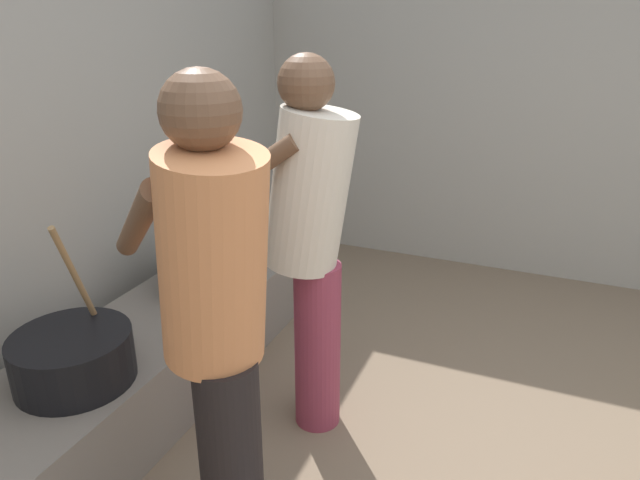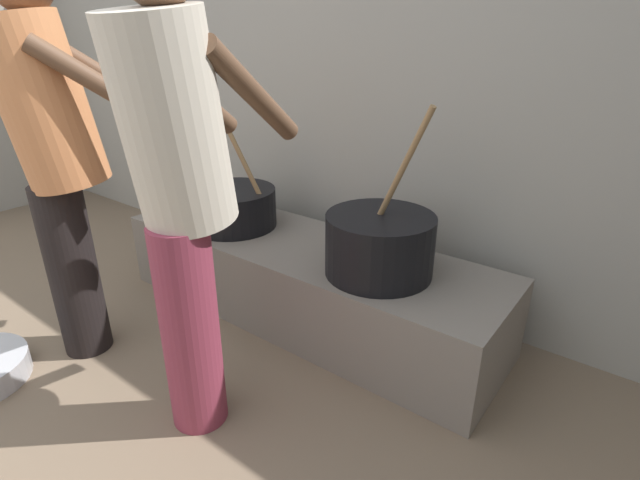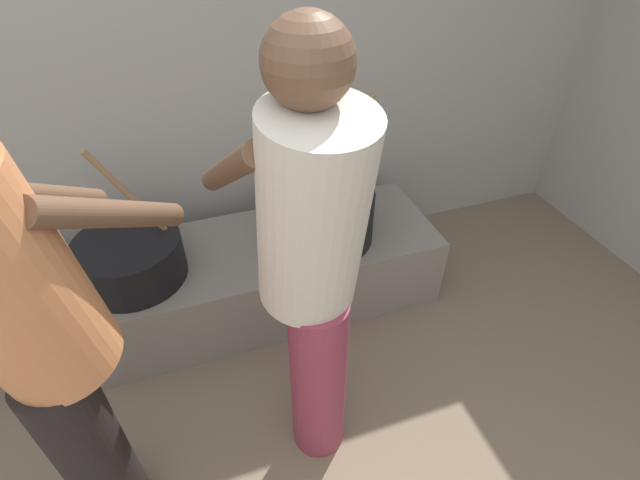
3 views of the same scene
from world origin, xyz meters
name	(u,v)px [view 1 (image 1 of 3)]	position (x,y,z in m)	size (l,w,h in m)	color
block_enclosure_right	(571,129)	(2.68, 0.00, 1.02)	(0.20, 4.66, 2.05)	#9E998E
hearth_ledge	(150,361)	(0.37, 1.71, 0.20)	(1.99, 0.60, 0.39)	slate
cooking_pot_main	(73,357)	(-0.07, 1.68, 0.49)	(0.45, 0.45, 0.65)	black
cooking_pot_secondary	(206,264)	(0.82, 1.67, 0.52)	(0.45, 0.45, 0.71)	black
cook_in_cream_shirt	(309,231)	(0.52, 0.94, 0.91)	(0.44, 0.71, 1.60)	#8C3347
cook_in_orange_shirt	(217,314)	(-0.21, 0.91, 0.91)	(0.65, 0.72, 1.60)	black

